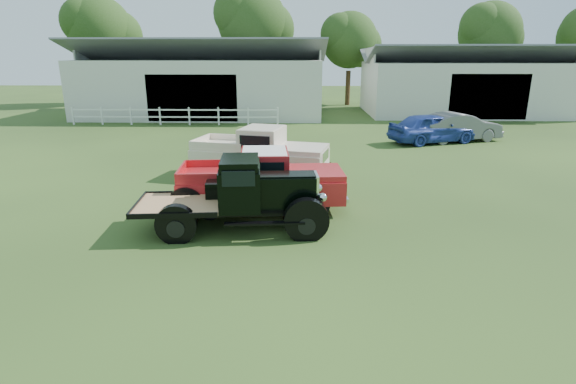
# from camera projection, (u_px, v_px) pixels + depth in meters

# --- Properties ---
(ground) EXTENTS (120.00, 120.00, 0.00)m
(ground) POSITION_uv_depth(u_px,v_px,m) (279.00, 246.00, 11.30)
(ground) COLOR #283918
(shed_left) EXTENTS (18.80, 10.20, 5.60)m
(shed_left) POSITION_uv_depth(u_px,v_px,m) (205.00, 78.00, 35.49)
(shed_left) COLOR silver
(shed_left) RESTS_ON ground
(shed_right) EXTENTS (16.80, 9.20, 5.20)m
(shed_right) POSITION_uv_depth(u_px,v_px,m) (468.00, 81.00, 35.98)
(shed_right) COLOR silver
(shed_right) RESTS_ON ground
(fence_rail) EXTENTS (14.20, 0.16, 1.20)m
(fence_rail) POSITION_uv_depth(u_px,v_px,m) (175.00, 116.00, 30.43)
(fence_rail) COLOR white
(fence_rail) RESTS_ON ground
(tree_a) EXTENTS (6.30, 6.30, 10.50)m
(tree_a) POSITION_uv_depth(u_px,v_px,m) (102.00, 47.00, 41.74)
(tree_a) COLOR #1F3D0F
(tree_a) RESTS_ON ground
(tree_b) EXTENTS (6.90, 6.90, 11.50)m
(tree_b) POSITION_uv_depth(u_px,v_px,m) (253.00, 42.00, 42.20)
(tree_b) COLOR #1F3D0F
(tree_b) RESTS_ON ground
(tree_c) EXTENTS (5.40, 5.40, 9.00)m
(tree_c) POSITION_uv_depth(u_px,v_px,m) (349.00, 56.00, 41.38)
(tree_c) COLOR #1F3D0F
(tree_c) RESTS_ON ground
(tree_d) EXTENTS (6.00, 6.00, 10.00)m
(tree_d) POSITION_uv_depth(u_px,v_px,m) (488.00, 50.00, 41.86)
(tree_d) COLOR #1F3D0F
(tree_d) RESTS_ON ground
(vintage_flatbed) EXTENTS (5.22, 2.43, 2.01)m
(vintage_flatbed) POSITION_uv_depth(u_px,v_px,m) (237.00, 195.00, 12.06)
(vintage_flatbed) COLOR black
(vintage_flatbed) RESTS_ON ground
(red_pickup) EXTENTS (5.28, 2.39, 1.87)m
(red_pickup) POSITION_uv_depth(u_px,v_px,m) (262.00, 180.00, 13.72)
(red_pickup) COLOR red
(red_pickup) RESTS_ON ground
(white_pickup) EXTENTS (5.62, 3.24, 1.94)m
(white_pickup) POSITION_uv_depth(u_px,v_px,m) (260.00, 153.00, 17.25)
(white_pickup) COLOR beige
(white_pickup) RESTS_ON ground
(misc_car_blue) EXTENTS (5.09, 3.36, 1.61)m
(misc_car_blue) POSITION_uv_depth(u_px,v_px,m) (432.00, 128.00, 24.19)
(misc_car_blue) COLOR navy
(misc_car_blue) RESTS_ON ground
(misc_car_grey) EXTENTS (5.03, 3.05, 1.56)m
(misc_car_grey) POSITION_uv_depth(u_px,v_px,m) (458.00, 127.00, 24.68)
(misc_car_grey) COLOR #5F6060
(misc_car_grey) RESTS_ON ground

